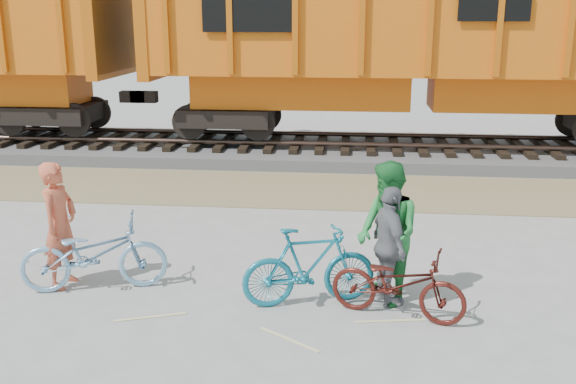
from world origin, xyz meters
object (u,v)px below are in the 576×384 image
Objects in this scene: person_solo at (60,225)px; person_woman at (389,246)px; bicycle_maroon at (398,284)px; bicycle_blue at (94,254)px; person_man at (388,234)px; hopper_car_center at (422,43)px; bicycle_teal at (309,266)px.

person_solo reaches higher than person_woman.
bicycle_maroon is at bearing -89.95° from person_solo.
bicycle_blue is 1.05× the size of person_man.
bicycle_maroon is at bearing -96.55° from hopper_car_center.
person_man reaches higher than bicycle_maroon.
hopper_car_center reaches higher than bicycle_maroon.
bicycle_teal reaches higher than bicycle_blue.
bicycle_blue is at bearing 70.97° from person_woman.
person_solo is at bearing 68.14° from bicycle_teal.
person_man is (-1.21, -9.00, -2.06)m from hopper_car_center.
person_solo is (-4.60, 0.54, 0.44)m from bicycle_maroon.
bicycle_maroon is at bearing -10.52° from person_man.
person_woman reaches higher than bicycle_blue.
bicycle_maroon is 0.69m from person_man.
bicycle_teal is 1.10m from person_man.
hopper_car_center is 7.11× the size of bicycle_blue.
person_woman is (-1.19, -9.06, -2.20)m from hopper_car_center.
person_woman is at bearing 30.70° from bicycle_maroon.
bicycle_teal is at bearing 93.28° from bicycle_maroon.
person_woman is at bearing -97.46° from hopper_car_center.
person_man is (4.47, -0.07, 0.06)m from person_solo.
person_woman is (4.50, -0.14, -0.08)m from person_solo.
person_man reaches higher than bicycle_teal.
person_woman is at bearing -5.18° from person_man.
bicycle_maroon is (4.10, -0.44, -0.07)m from bicycle_blue.
bicycle_teal is 1.10× the size of person_woman.
hopper_car_center reaches higher than bicycle_blue.
person_man is (3.97, 0.03, 0.42)m from bicycle_blue.
bicycle_teal is 3.50m from person_solo.
hopper_car_center reaches higher than person_woman.
bicycle_blue is at bearing 69.31° from bicycle_teal.
bicycle_maroon is 4.65m from person_solo.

